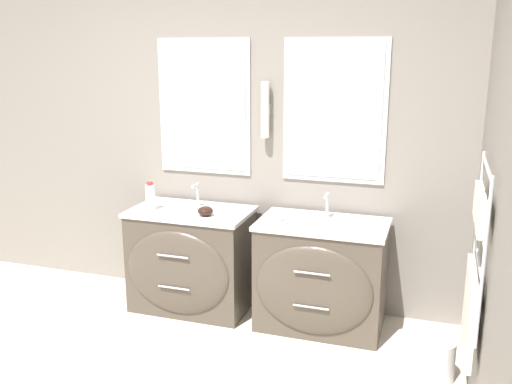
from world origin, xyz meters
The scene contains 10 objects.
wall_back centered at (0.01, 1.94, 1.31)m, with size 5.22×0.14×2.60m.
wall_right centered at (1.84, 0.86, 1.29)m, with size 0.13×3.86×2.60m.
vanity_left centered at (-0.20, 1.56, 0.40)m, with size 0.90×0.60×0.78m.
vanity_right centered at (0.81, 1.56, 0.40)m, with size 0.90×0.60×0.78m.
faucet_left centered at (-0.20, 1.73, 0.87)m, with size 0.17×0.11×0.18m.
faucet_right centered at (0.81, 1.73, 0.87)m, with size 0.17×0.11×0.18m.
toiletry_bottle centered at (-0.49, 1.51, 0.88)m, with size 0.07×0.07×0.22m.
amenity_bowl centered at (-0.04, 1.50, 0.82)m, with size 0.11×0.11×0.07m.
soap_dish centered at (0.53, 1.48, 0.80)m, with size 0.10×0.07×0.04m.
waste_bin centered at (1.63, 1.13, 0.14)m, with size 0.21×0.21×0.26m.
Camera 1 is at (1.55, -2.15, 1.96)m, focal length 40.00 mm.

